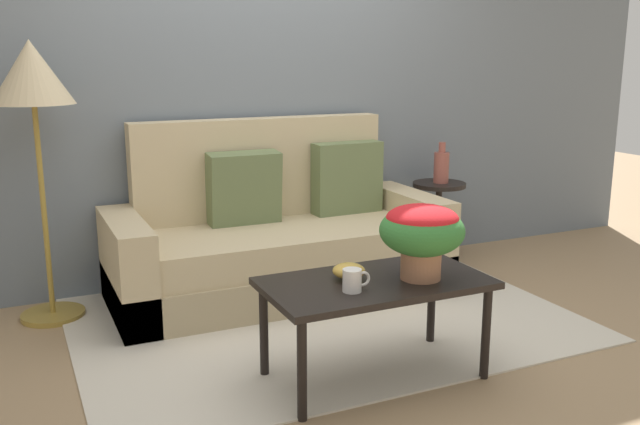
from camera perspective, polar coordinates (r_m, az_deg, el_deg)
ground_plane at (r=3.90m, az=0.91°, el=-9.29°), size 14.00×14.00×0.00m
wall_back at (r=4.65m, az=-5.13°, el=12.14°), size 6.40×0.12×2.83m
area_rug at (r=4.00m, az=0.13°, el=-8.61°), size 2.71×1.98×0.01m
couch at (r=4.36m, az=-3.47°, el=-2.39°), size 2.06×0.85×1.07m
coffee_table at (r=3.18m, az=4.56°, el=-6.39°), size 1.02×0.55×0.47m
side_table at (r=5.04m, az=9.69°, el=0.43°), size 0.38×0.38×0.58m
floor_lamp at (r=4.05m, az=-22.50°, el=9.39°), size 0.43×0.43×1.55m
potted_plant at (r=3.14m, az=8.36°, el=-1.50°), size 0.38×0.38×0.34m
coffee_mug at (r=2.99m, az=2.72°, el=-5.58°), size 0.13×0.08×0.10m
snack_bowl at (r=3.15m, az=2.38°, el=-4.81°), size 0.15×0.15×0.07m
table_vase at (r=4.99m, az=9.93°, el=3.75°), size 0.11×0.11×0.29m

